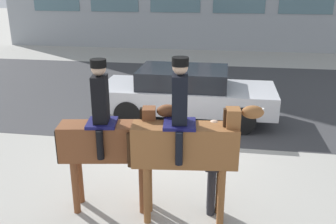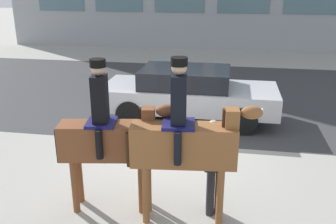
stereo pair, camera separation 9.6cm
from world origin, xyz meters
name	(u,v)px [view 2 (the right image)]	position (x,y,z in m)	size (l,w,h in m)	color
ground_plane	(169,153)	(0.00, 0.00, 0.00)	(80.00, 80.00, 0.00)	#9E9B93
road_surface	(193,92)	(0.00, 4.75, 0.00)	(22.49, 8.50, 0.01)	#38383A
mounted_horse_lead	(109,136)	(-0.60, -2.16, 1.28)	(1.93, 0.67, 2.50)	brown
mounted_horse_companion	(186,141)	(0.63, -2.27, 1.34)	(2.00, 0.65, 2.59)	brown
pedestrian_bystander	(211,160)	(1.00, -2.05, 0.94)	(0.82, 0.47, 1.60)	#232328
street_car_near_lane	(188,92)	(0.14, 2.20, 0.76)	(4.60, 1.88, 1.41)	#B7B7BC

